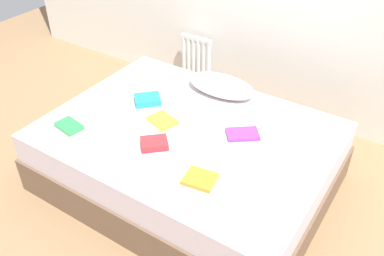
{
  "coord_description": "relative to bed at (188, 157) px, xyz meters",
  "views": [
    {
      "loc": [
        1.32,
        -1.97,
        2.23
      ],
      "look_at": [
        0.0,
        0.05,
        0.48
      ],
      "focal_mm": 39.03,
      "sensor_mm": 36.0,
      "label": 1
    }
  ],
  "objects": [
    {
      "name": "ground_plane",
      "position": [
        0.0,
        0.0,
        -0.25
      ],
      "size": [
        8.0,
        8.0,
        0.0
      ],
      "primitive_type": "plane",
      "color": "#93704C"
    },
    {
      "name": "bed",
      "position": [
        0.0,
        0.0,
        0.0
      ],
      "size": [
        2.0,
        1.5,
        0.5
      ],
      "color": "brown",
      "rests_on": "ground"
    },
    {
      "name": "radiator",
      "position": [
        -0.7,
        1.2,
        0.11
      ],
      "size": [
        0.33,
        0.04,
        0.46
      ],
      "color": "white",
      "rests_on": "ground"
    },
    {
      "name": "pillow",
      "position": [
        -0.05,
        0.56,
        0.32
      ],
      "size": [
        0.56,
        0.29,
        0.13
      ],
      "primitive_type": "ellipsoid",
      "color": "white",
      "rests_on": "bed"
    },
    {
      "name": "textbook_orange",
      "position": [
        0.35,
        -0.4,
        0.27
      ],
      "size": [
        0.21,
        0.19,
        0.03
      ],
      "primitive_type": "cube",
      "rotation": [
        0.0,
        0.0,
        0.15
      ],
      "color": "orange",
      "rests_on": "bed"
    },
    {
      "name": "textbook_purple",
      "position": [
        0.35,
        0.14,
        0.27
      ],
      "size": [
        0.26,
        0.25,
        0.02
      ],
      "primitive_type": "cube",
      "rotation": [
        0.0,
        0.0,
        0.67
      ],
      "color": "purple",
      "rests_on": "bed"
    },
    {
      "name": "textbook_yellow",
      "position": [
        -0.2,
        -0.03,
        0.27
      ],
      "size": [
        0.23,
        0.2,
        0.03
      ],
      "primitive_type": "cube",
      "rotation": [
        0.0,
        0.0,
        -0.31
      ],
      "color": "yellow",
      "rests_on": "bed"
    },
    {
      "name": "textbook_red",
      "position": [
        -0.08,
        -0.28,
        0.28
      ],
      "size": [
        0.22,
        0.22,
        0.05
      ],
      "primitive_type": "cube",
      "rotation": [
        0.0,
        0.0,
        0.76
      ],
      "color": "red",
      "rests_on": "bed"
    },
    {
      "name": "textbook_teal",
      "position": [
        -0.45,
        0.12,
        0.28
      ],
      "size": [
        0.24,
        0.25,
        0.05
      ],
      "primitive_type": "cube",
      "rotation": [
        0.0,
        0.0,
        0.8
      ],
      "color": "teal",
      "rests_on": "bed"
    },
    {
      "name": "textbook_green",
      "position": [
        -0.71,
        -0.45,
        0.27
      ],
      "size": [
        0.21,
        0.16,
        0.03
      ],
      "primitive_type": "cube",
      "rotation": [
        0.0,
        0.0,
        -0.17
      ],
      "color": "green",
      "rests_on": "bed"
    }
  ]
}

